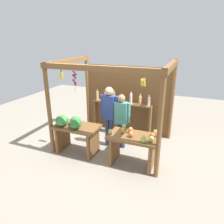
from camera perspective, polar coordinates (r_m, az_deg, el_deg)
ground_plane at (r=5.77m, az=0.74°, el=-8.99°), size 12.00×12.00×0.00m
market_stall at (r=5.63m, az=2.34°, el=5.02°), size 2.77×2.04×2.27m
fruit_counter_left at (r=5.18m, az=-10.49°, el=-4.65°), size 1.11×0.64×1.01m
fruit_counter_right at (r=4.69m, az=6.02°, el=-8.57°), size 1.11×0.64×0.90m
bottle_shelf_unit at (r=6.08m, az=2.82°, el=0.83°), size 1.77×0.22×1.35m
vendor_man at (r=5.36m, az=-0.80°, el=0.20°), size 0.48×0.22×1.63m
vendor_woman at (r=5.28m, az=2.57°, el=-1.41°), size 0.48×0.20×1.46m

